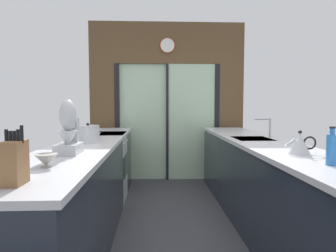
{
  "coord_description": "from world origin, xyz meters",
  "views": [
    {
      "loc": [
        -0.23,
        -2.79,
        1.3
      ],
      "look_at": [
        -0.05,
        0.97,
        1.03
      ],
      "focal_mm": 32.11,
      "sensor_mm": 36.0,
      "label": 1
    }
  ],
  "objects_px": {
    "mixing_bowl_far": "(94,136)",
    "stock_pot": "(88,134)",
    "oven_range": "(104,167)",
    "mixing_bowl_near": "(46,160)",
    "stand_mixer": "(69,133)",
    "knife_block": "(15,162)",
    "kettle": "(300,144)",
    "soap_bottle": "(332,149)"
  },
  "relations": [
    {
      "from": "mixing_bowl_far",
      "to": "stock_pot",
      "type": "xyz_separation_m",
      "value": [
        -0.0,
        -0.29,
        0.05
      ]
    },
    {
      "from": "oven_range",
      "to": "mixing_bowl_near",
      "type": "distance_m",
      "value": 2.25
    },
    {
      "from": "stand_mixer",
      "to": "stock_pot",
      "type": "bearing_deg",
      "value": 90.0
    },
    {
      "from": "mixing_bowl_far",
      "to": "knife_block",
      "type": "distance_m",
      "value": 1.87
    },
    {
      "from": "oven_range",
      "to": "mixing_bowl_near",
      "type": "xyz_separation_m",
      "value": [
        0.02,
        -2.19,
        0.51
      ]
    },
    {
      "from": "stock_pot",
      "to": "kettle",
      "type": "distance_m",
      "value": 1.95
    },
    {
      "from": "stock_pot",
      "to": "kettle",
      "type": "xyz_separation_m",
      "value": [
        1.78,
        -0.79,
        -0.01
      ]
    },
    {
      "from": "knife_block",
      "to": "soap_bottle",
      "type": "relative_size",
      "value": 1.16
    },
    {
      "from": "mixing_bowl_far",
      "to": "soap_bottle",
      "type": "relative_size",
      "value": 0.61
    },
    {
      "from": "oven_range",
      "to": "mixing_bowl_near",
      "type": "height_order",
      "value": "mixing_bowl_near"
    },
    {
      "from": "stock_pot",
      "to": "soap_bottle",
      "type": "xyz_separation_m",
      "value": [
        1.78,
        -1.2,
        0.02
      ]
    },
    {
      "from": "mixing_bowl_near",
      "to": "kettle",
      "type": "xyz_separation_m",
      "value": [
        1.78,
        0.39,
        0.04
      ]
    },
    {
      "from": "oven_range",
      "to": "stand_mixer",
      "type": "xyz_separation_m",
      "value": [
        0.02,
        -1.69,
        0.63
      ]
    },
    {
      "from": "mixing_bowl_far",
      "to": "kettle",
      "type": "bearing_deg",
      "value": -31.18
    },
    {
      "from": "mixing_bowl_far",
      "to": "stand_mixer",
      "type": "height_order",
      "value": "stand_mixer"
    },
    {
      "from": "mixing_bowl_far",
      "to": "stock_pot",
      "type": "height_order",
      "value": "stock_pot"
    },
    {
      "from": "mixing_bowl_far",
      "to": "kettle",
      "type": "relative_size",
      "value": 0.61
    },
    {
      "from": "mixing_bowl_far",
      "to": "soap_bottle",
      "type": "distance_m",
      "value": 2.32
    },
    {
      "from": "knife_block",
      "to": "mixing_bowl_far",
      "type": "bearing_deg",
      "value": 90.0
    },
    {
      "from": "stand_mixer",
      "to": "kettle",
      "type": "xyz_separation_m",
      "value": [
        1.78,
        -0.11,
        -0.08
      ]
    },
    {
      "from": "oven_range",
      "to": "soap_bottle",
      "type": "height_order",
      "value": "soap_bottle"
    },
    {
      "from": "knife_block",
      "to": "stock_pot",
      "type": "relative_size",
      "value": 1.24
    },
    {
      "from": "oven_range",
      "to": "stand_mixer",
      "type": "distance_m",
      "value": 1.8
    },
    {
      "from": "oven_range",
      "to": "stock_pot",
      "type": "distance_m",
      "value": 1.16
    },
    {
      "from": "stock_pot",
      "to": "soap_bottle",
      "type": "relative_size",
      "value": 0.93
    },
    {
      "from": "oven_range",
      "to": "knife_block",
      "type": "bearing_deg",
      "value": -89.59
    },
    {
      "from": "mixing_bowl_near",
      "to": "kettle",
      "type": "height_order",
      "value": "kettle"
    },
    {
      "from": "mixing_bowl_near",
      "to": "stand_mixer",
      "type": "xyz_separation_m",
      "value": [
        0.0,
        0.5,
        0.12
      ]
    },
    {
      "from": "mixing_bowl_far",
      "to": "stand_mixer",
      "type": "bearing_deg",
      "value": -90.0
    },
    {
      "from": "stand_mixer",
      "to": "mixing_bowl_near",
      "type": "bearing_deg",
      "value": -90.0
    },
    {
      "from": "kettle",
      "to": "soap_bottle",
      "type": "distance_m",
      "value": 0.42
    },
    {
      "from": "mixing_bowl_near",
      "to": "knife_block",
      "type": "distance_m",
      "value": 0.41
    },
    {
      "from": "soap_bottle",
      "to": "mixing_bowl_far",
      "type": "bearing_deg",
      "value": 140.0
    },
    {
      "from": "stock_pot",
      "to": "stand_mixer",
      "type": "bearing_deg",
      "value": -90.0
    },
    {
      "from": "mixing_bowl_far",
      "to": "stand_mixer",
      "type": "relative_size",
      "value": 0.36
    },
    {
      "from": "oven_range",
      "to": "mixing_bowl_far",
      "type": "height_order",
      "value": "mixing_bowl_far"
    },
    {
      "from": "oven_range",
      "to": "kettle",
      "type": "height_order",
      "value": "kettle"
    },
    {
      "from": "oven_range",
      "to": "stock_pot",
      "type": "xyz_separation_m",
      "value": [
        0.02,
        -1.02,
        0.55
      ]
    },
    {
      "from": "mixing_bowl_far",
      "to": "stand_mixer",
      "type": "distance_m",
      "value": 0.97
    },
    {
      "from": "kettle",
      "to": "soap_bottle",
      "type": "bearing_deg",
      "value": -90.26
    },
    {
      "from": "knife_block",
      "to": "kettle",
      "type": "xyz_separation_m",
      "value": [
        1.78,
        0.79,
        -0.03
      ]
    },
    {
      "from": "soap_bottle",
      "to": "mixing_bowl_near",
      "type": "bearing_deg",
      "value": 179.09
    }
  ]
}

